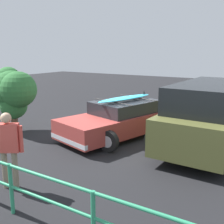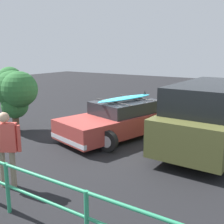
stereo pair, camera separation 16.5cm
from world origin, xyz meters
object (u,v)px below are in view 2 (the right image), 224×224
Objects in this scene: sedan_car at (122,119)px; suv_car at (211,115)px; bush_near_left at (15,91)px; person_bystander at (6,143)px.

sedan_car is 0.97× the size of suv_car.
suv_car reaches higher than sedan_car.
person_bystander is at bearing 139.27° from bush_near_left.
suv_car is at bearing -121.59° from person_bystander.
person_bystander is (2.99, 4.87, -0.03)m from suv_car.
person_bystander is 0.71× the size of bush_near_left.
person_bystander is at bearing 88.71° from sedan_car.
bush_near_left is (3.58, 1.60, 0.87)m from sedan_car.
bush_near_left is (3.48, -3.00, 0.46)m from person_bystander.
sedan_car is 4.62m from person_bystander.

